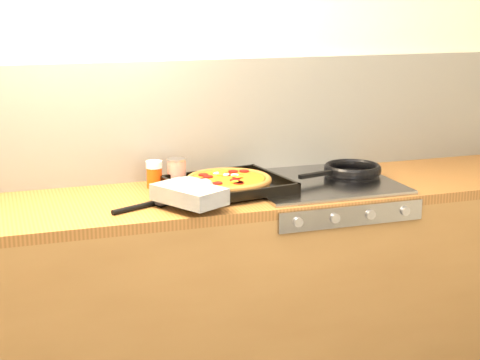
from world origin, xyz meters
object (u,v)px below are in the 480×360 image
object	(u,v)px
tomato_can	(177,172)
pizza_on_tray	(217,185)
juice_glass	(154,174)
frying_pan	(351,171)

from	to	relation	value
tomato_can	pizza_on_tray	bearing A→B (deg)	-63.98
pizza_on_tray	juice_glass	world-z (taller)	juice_glass
frying_pan	juice_glass	xyz separation A→B (m)	(-0.82, 0.13, 0.02)
frying_pan	juice_glass	distance (m)	0.83
tomato_can	juice_glass	distance (m)	0.10
frying_pan	tomato_can	distance (m)	0.74
frying_pan	tomato_can	bearing A→B (deg)	169.20
tomato_can	frying_pan	bearing A→B (deg)	-10.80
pizza_on_tray	frying_pan	xyz separation A→B (m)	(0.62, 0.08, -0.01)
frying_pan	tomato_can	xyz separation A→B (m)	(-0.73, 0.14, 0.02)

